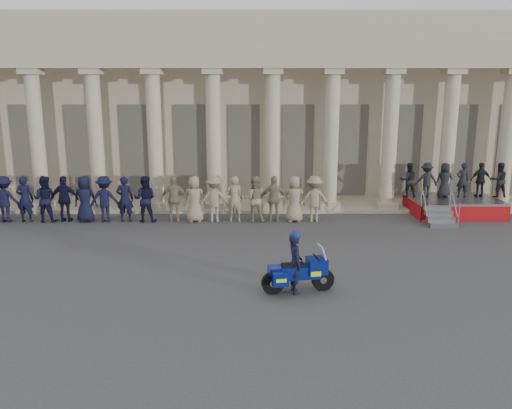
% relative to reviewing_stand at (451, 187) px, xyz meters
% --- Properties ---
extents(ground, '(90.00, 90.00, 0.00)m').
position_rel_reviewing_stand_xyz_m(ground, '(-9.14, -7.38, -1.25)').
color(ground, '#3B3B3D').
rests_on(ground, ground).
extents(building, '(40.00, 12.50, 9.00)m').
position_rel_reviewing_stand_xyz_m(building, '(-9.14, 7.37, 3.28)').
color(building, tan).
rests_on(building, ground).
extents(officer_rank, '(17.13, 0.73, 1.93)m').
position_rel_reviewing_stand_xyz_m(officer_rank, '(-13.98, -1.24, -0.28)').
color(officer_rank, black).
rests_on(officer_rank, ground).
extents(reviewing_stand, '(4.74, 3.70, 2.28)m').
position_rel_reviewing_stand_xyz_m(reviewing_stand, '(0.00, 0.00, 0.00)').
color(reviewing_stand, gray).
rests_on(reviewing_stand, ground).
extents(motorcycle, '(1.98, 0.93, 1.28)m').
position_rel_reviewing_stand_xyz_m(motorcycle, '(-7.46, -8.94, -0.69)').
color(motorcycle, black).
rests_on(motorcycle, ground).
extents(rider, '(0.49, 0.65, 1.72)m').
position_rel_reviewing_stand_xyz_m(rider, '(-7.57, -8.96, -0.39)').
color(rider, black).
rests_on(rider, ground).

